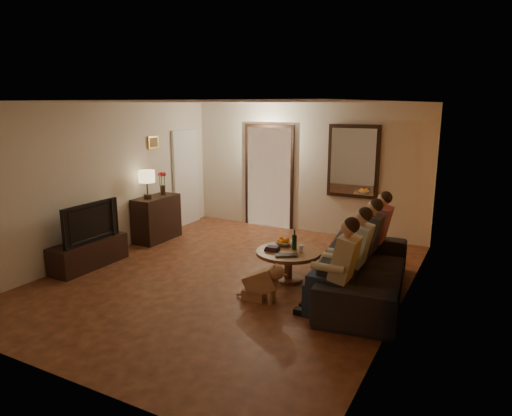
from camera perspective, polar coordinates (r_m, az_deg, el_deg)
The scene contains 33 objects.
floor at distance 7.03m, azimuth -3.34°, elevation -8.60°, with size 5.00×6.00×0.01m, color #421F12.
ceiling at distance 6.55m, azimuth -3.64°, elevation 13.10°, with size 5.00×6.00×0.01m, color white.
back_wall at distance 9.33m, azimuth 6.14°, elevation 4.96°, with size 5.00×0.02×2.60m, color beige.
front_wall at distance 4.46m, azimuth -23.94°, elevation -4.82°, with size 5.00×0.02×2.60m, color beige.
left_wall at distance 8.23m, azimuth -18.57°, elevation 3.31°, with size 0.02×6.00×2.60m, color beige.
right_wall at distance 5.80m, azimuth 18.13°, elevation -0.43°, with size 0.02×6.00×2.60m, color beige.
orange_accent at distance 5.80m, azimuth 18.03°, elevation -0.42°, with size 0.01×6.00×2.60m, color orange.
kitchen_doorway at distance 9.67m, azimuth 1.65°, elevation 3.81°, with size 1.00×0.06×2.10m, color #FFE0A5.
door_trim at distance 9.66m, azimuth 1.62°, elevation 3.80°, with size 1.12×0.04×2.22m, color black.
fridge_glimpse at distance 9.59m, azimuth 3.00°, elevation 2.81°, with size 0.45×0.03×1.70m, color silver.
mirror_frame at distance 8.95m, azimuth 12.06°, elevation 5.71°, with size 1.00×0.05×1.40m, color black.
mirror_glass at distance 8.92m, azimuth 12.01°, elevation 5.69°, with size 0.86×0.02×1.26m, color white.
white_door at distance 9.95m, azimuth -8.73°, elevation 3.75°, with size 0.06×0.85×2.04m, color white.
framed_art at distance 9.08m, azimuth -12.74°, elevation 8.00°, with size 0.03×0.28×0.24m, color #B28C33.
art_canvas at distance 9.07m, azimuth -12.66°, elevation 8.00°, with size 0.01×0.22×0.18m, color brown.
dresser at distance 8.97m, azimuth -12.31°, elevation -1.27°, with size 0.45×0.96×0.85m, color black.
table_lamp at distance 8.67m, azimuth -13.46°, elevation 2.89°, with size 0.30×0.30×0.54m, color beige, non-canonical shape.
flower_vase at distance 9.01m, azimuth -11.61°, elevation 3.02°, with size 0.14×0.14×0.44m, color #AA1218, non-canonical shape.
tv_stand at distance 7.87m, azimuth -20.16°, elevation -5.36°, with size 0.45×1.30×0.43m, color black.
tv at distance 7.73m, azimuth -20.46°, elevation -1.61°, with size 0.14×1.09×0.63m, color black.
sofa at distance 6.45m, azimuth 13.59°, elevation -7.51°, with size 0.97×2.49×0.73m, color black.
person_a at distance 5.58m, azimuth 10.38°, elevation -8.03°, with size 0.60×0.40×1.20m, color tan, non-canonical shape.
person_b at distance 6.12m, azimuth 12.09°, elevation -6.20°, with size 0.60×0.40×1.20m, color tan, non-canonical shape.
person_c at distance 6.68m, azimuth 13.51°, elevation -4.67°, with size 0.60×0.40×1.20m, color tan, non-canonical shape.
person_d at distance 7.24m, azimuth 14.71°, elevation -3.37°, with size 0.60×0.40×1.20m, color tan, non-canonical shape.
dog at distance 6.12m, azimuth 0.63°, elevation -9.12°, with size 0.56×0.24×0.56m, color #AC6E4F, non-canonical shape.
coffee_table at distance 6.87m, azimuth 4.05°, elevation -7.14°, with size 0.96×0.96×0.45m, color brown.
bowl at distance 7.05m, azimuth 3.47°, elevation -4.40°, with size 0.26×0.26×0.06m, color white.
oranges at distance 7.03m, azimuth 3.48°, elevation -3.87°, with size 0.20×0.20×0.08m, color orange, non-canonical shape.
wine_bottle at distance 6.82m, azimuth 4.83°, elevation -3.94°, with size 0.07×0.07×0.31m, color black, non-canonical shape.
wine_glass at distance 6.76m, azimuth 5.66°, elevation -5.04°, with size 0.06×0.06×0.10m, color silver.
book_stack at distance 6.79m, azimuth 2.04°, elevation -5.05°, with size 0.20×0.15×0.07m, color black, non-canonical shape.
laptop at distance 6.51m, azimuth 3.89°, elevation -6.06°, with size 0.33×0.21×0.03m, color black.
Camera 1 is at (3.41, -5.59, 2.57)m, focal length 32.00 mm.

